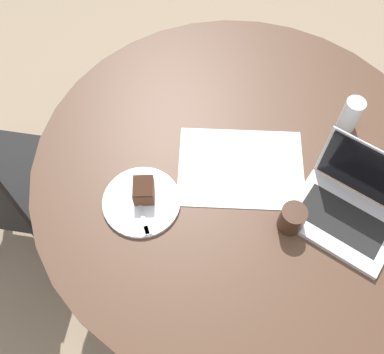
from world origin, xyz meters
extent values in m
plane|color=gray|center=(0.00, 0.00, 0.00)|extent=(12.00, 12.00, 0.00)
cylinder|color=#4C3323|center=(0.00, 0.00, 0.01)|extent=(0.41, 0.41, 0.02)
cylinder|color=#4C3323|center=(0.00, 0.00, 0.38)|extent=(0.10, 0.10, 0.72)
cylinder|color=#4C3323|center=(0.00, 0.00, 0.76)|extent=(1.31, 1.31, 0.03)
cube|color=black|center=(0.83, -0.35, 0.43)|extent=(0.55, 0.55, 0.02)
cube|color=black|center=(0.58, -0.45, 0.21)|extent=(0.05, 0.05, 0.42)
cube|color=black|center=(0.73, -0.10, 0.21)|extent=(0.05, 0.05, 0.42)
cube|color=white|center=(0.00, 0.01, 0.77)|extent=(0.45, 0.38, 0.00)
cylinder|color=silver|center=(0.32, 0.06, 0.78)|extent=(0.23, 0.23, 0.01)
cube|color=brown|center=(0.31, 0.04, 0.81)|extent=(0.07, 0.09, 0.05)
cube|color=#351E13|center=(0.31, 0.04, 0.84)|extent=(0.07, 0.08, 0.00)
cube|color=silver|center=(0.33, 0.08, 0.79)|extent=(0.02, 0.17, 0.00)
cube|color=silver|center=(0.33, 0.16, 0.79)|extent=(0.03, 0.03, 0.00)
cylinder|color=#3D2619|center=(-0.08, 0.23, 0.82)|extent=(0.07, 0.07, 0.09)
cylinder|color=silver|center=(-0.38, -0.06, 0.83)|extent=(0.06, 0.06, 0.12)
cube|color=silver|center=(-0.23, 0.26, 0.78)|extent=(0.36, 0.36, 0.02)
cube|color=black|center=(-0.23, 0.26, 0.79)|extent=(0.25, 0.27, 0.00)
cube|color=silver|center=(-0.32, 0.18, 0.90)|extent=(0.20, 0.23, 0.22)
cube|color=black|center=(-0.31, 0.19, 0.90)|extent=(0.19, 0.21, 0.20)
camera|label=1|loc=(0.32, 0.67, 1.98)|focal=42.00mm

